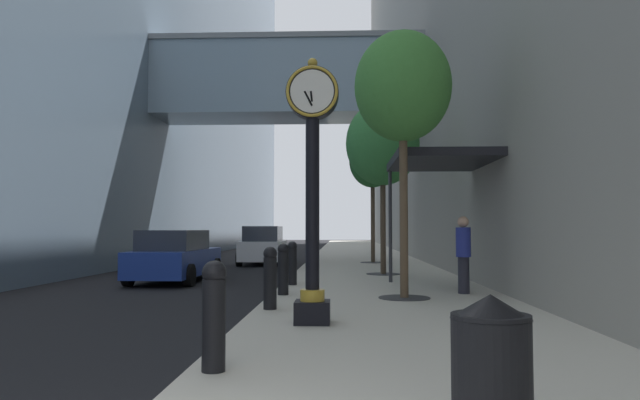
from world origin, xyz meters
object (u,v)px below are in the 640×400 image
(bollard_third, at_px, (270,276))
(car_white_near, at_px, (264,246))
(street_clock, at_px, (312,177))
(bollard_nearest, at_px, (214,313))
(bollard_fourth, at_px, (283,268))
(pedestrian_walking, at_px, (463,252))
(trash_bin, at_px, (492,373))
(street_tree_mid_near, at_px, (383,144))
(street_tree_near, at_px, (403,88))
(bollard_fifth, at_px, (292,262))
(car_blue_mid, at_px, (175,256))
(street_tree_mid_far, at_px, (373,162))

(bollard_third, xyz_separation_m, car_white_near, (-2.28, 15.64, 0.09))
(street_clock, height_order, car_white_near, street_clock)
(bollard_nearest, distance_m, car_white_near, 20.43)
(bollard_nearest, relative_size, bollard_fourth, 1.00)
(bollard_third, relative_size, pedestrian_walking, 0.65)
(bollard_third, xyz_separation_m, trash_bin, (2.32, -6.81, -0.06))
(bollard_third, relative_size, street_tree_mid_near, 0.20)
(street_tree_near, distance_m, street_tree_mid_near, 6.52)
(bollard_nearest, relative_size, street_tree_near, 0.20)
(bollard_fifth, distance_m, street_tree_near, 5.54)
(street_tree_mid_near, bearing_deg, bollard_fourth, -113.91)
(bollard_fourth, height_order, car_blue_mid, car_blue_mid)
(street_tree_mid_far, distance_m, car_white_near, 6.25)
(pedestrian_walking, relative_size, car_blue_mid, 0.38)
(street_clock, xyz_separation_m, bollard_nearest, (-0.87, -3.08, -1.71))
(street_tree_near, bearing_deg, car_white_near, 109.64)
(bollard_nearest, height_order, bollard_fourth, same)
(car_white_near, bearing_deg, trash_bin, -78.41)
(bollard_fifth, bearing_deg, car_white_near, 101.74)
(street_tree_near, relative_size, car_white_near, 1.33)
(pedestrian_walking, height_order, car_white_near, pedestrian_walking)
(bollard_nearest, distance_m, street_tree_near, 8.02)
(street_tree_near, bearing_deg, bollard_nearest, -112.35)
(bollard_nearest, bearing_deg, street_clock, 74.31)
(street_clock, height_order, car_blue_mid, street_clock)
(car_white_near, bearing_deg, bollard_fifth, -78.26)
(bollard_fifth, xyz_separation_m, pedestrian_walking, (4.11, -1.90, 0.34))
(street_clock, bearing_deg, pedestrian_walking, 53.10)
(bollard_fifth, xyz_separation_m, street_tree_mid_far, (2.65, 10.18, 3.84))
(pedestrian_walking, height_order, car_blue_mid, pedestrian_walking)
(street_tree_near, bearing_deg, street_clock, -117.93)
(bollard_fourth, distance_m, street_tree_mid_near, 7.51)
(street_tree_near, distance_m, trash_bin, 9.51)
(car_white_near, bearing_deg, street_tree_near, -70.36)
(car_blue_mid, bearing_deg, street_tree_near, -38.49)
(street_tree_mid_near, distance_m, pedestrian_walking, 6.64)
(street_clock, relative_size, pedestrian_walking, 2.38)
(bollard_fourth, relative_size, car_blue_mid, 0.25)
(bollard_fourth, bearing_deg, street_tree_mid_far, 78.01)
(bollard_nearest, height_order, car_white_near, car_white_near)
(street_tree_mid_far, height_order, car_white_near, street_tree_mid_far)
(bollard_fourth, bearing_deg, trash_bin, -75.74)
(street_clock, distance_m, street_tree_near, 4.42)
(bollard_fifth, bearing_deg, car_blue_mid, 149.00)
(bollard_nearest, distance_m, trash_bin, 3.17)
(bollard_nearest, height_order, street_tree_mid_far, street_tree_mid_far)
(bollard_third, bearing_deg, street_clock, -61.13)
(trash_bin, bearing_deg, car_white_near, 101.59)
(street_clock, bearing_deg, street_tree_near, 62.07)
(bollard_nearest, relative_size, trash_bin, 1.10)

